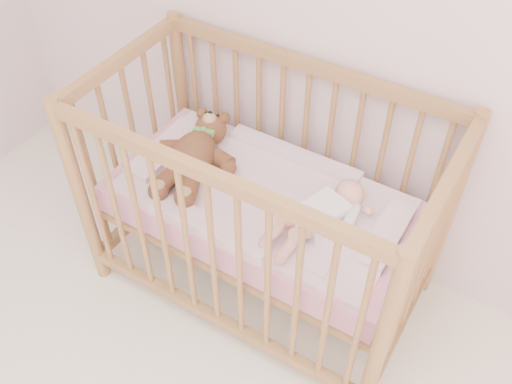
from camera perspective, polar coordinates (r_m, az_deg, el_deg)
The scene contains 5 objects.
crib at distance 2.29m, azimuth 0.65°, elevation -1.35°, with size 1.36×0.76×1.00m, color #A37545, non-canonical shape.
mattress at distance 2.30m, azimuth 0.65°, elevation -1.60°, with size 1.22×0.62×0.13m, color pink.
blanket at distance 2.25m, azimuth 0.66°, elevation -0.30°, with size 1.10×0.58×0.06m, color pink, non-canonical shape.
baby at distance 2.10m, azimuth 6.60°, elevation -1.87°, with size 0.24×0.50×0.12m, color white, non-canonical shape.
teddy_bear at distance 2.31m, azimuth -6.31°, elevation 3.77°, with size 0.38×0.54×0.15m, color brown, non-canonical shape.
Camera 1 is at (0.49, 0.24, 2.17)m, focal length 40.00 mm.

